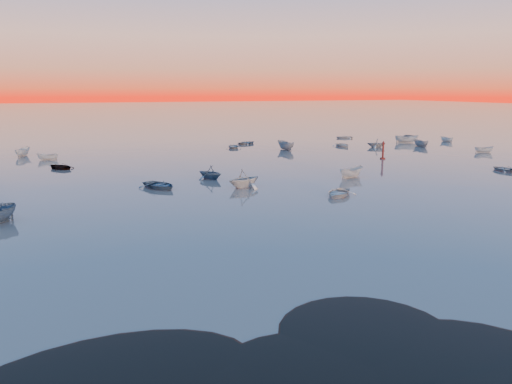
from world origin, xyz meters
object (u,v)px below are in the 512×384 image
boat_near_left (160,188)px  channel_marker (383,152)px  boat_near_center (351,177)px  boat_near_right (210,179)px

boat_near_left → channel_marker: channel_marker is taller
boat_near_center → channel_marker: size_ratio=1.29×
boat_near_center → channel_marker: bearing=-63.7°
boat_near_center → channel_marker: (13.11, 12.35, 1.13)m
boat_near_left → boat_near_center: size_ratio=1.23×
channel_marker → boat_near_left: bearing=-163.2°
boat_near_center → boat_near_right: bearing=55.5°
boat_near_right → boat_near_center: bearing=131.0°
boat_near_left → boat_near_center: boat_near_center is taller
boat_near_center → boat_near_right: 16.89m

